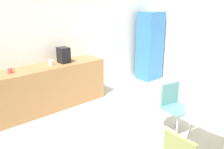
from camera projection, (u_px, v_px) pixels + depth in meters
The scene contains 7 objects.
wall_back at pixel (58, 41), 5.03m from camera, with size 6.00×0.10×2.60m, color white.
counter_block at pixel (49, 87), 4.74m from camera, with size 2.40×0.60×0.90m, color #9E7042.
locker_cabinet at pixel (150, 46), 6.43m from camera, with size 0.60×0.50×1.84m, color #3372B2.
chair_teal at pixel (174, 102), 3.89m from camera, with size 0.48×0.48×0.83m.
mug_white at pixel (10, 71), 4.13m from camera, with size 0.13×0.08×0.09m.
mug_green at pixel (51, 63), 4.67m from camera, with size 0.13×0.08×0.09m.
coffee_maker at pixel (64, 55), 4.80m from camera, with size 0.20×0.24×0.32m, color black.
Camera 1 is at (-2.45, -1.53, 2.14)m, focal length 37.58 mm.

